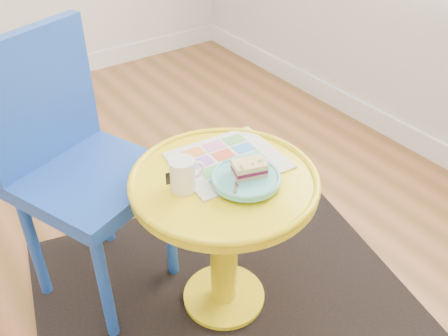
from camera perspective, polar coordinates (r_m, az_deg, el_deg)
rug at (r=1.89m, az=0.00°, el=-14.60°), size 1.51×1.37×0.01m
side_table at (r=1.61m, az=0.00°, el=-5.65°), size 0.58×0.58×0.55m
chair at (r=1.68m, az=-16.83°, el=1.13°), size 0.54×0.54×0.94m
newspaper at (r=1.58m, az=0.48°, el=0.88°), size 0.35×0.31×0.01m
mug at (r=1.45m, az=-4.71°, el=-0.64°), size 0.11×0.08×0.10m
plate at (r=1.48m, az=2.52°, el=-1.25°), size 0.21×0.21×0.02m
cake_slice at (r=1.47m, az=2.90°, el=-0.02°), size 0.11×0.09×0.04m
fork at (r=1.46m, az=1.55°, el=-1.34°), size 0.11×0.12×0.00m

